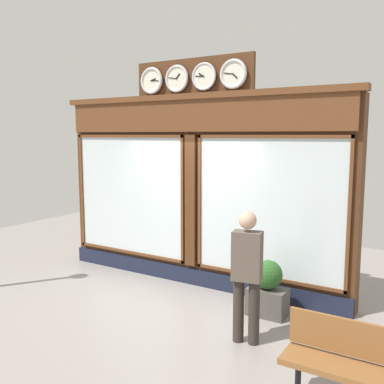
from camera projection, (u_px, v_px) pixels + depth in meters
name	position (u px, v px, depth m)	size (l,w,h in m)	color
ground_plane	(72.00, 350.00, 5.27)	(14.00, 14.00, 0.00)	gray
shop_facade	(196.00, 188.00, 7.51)	(5.61, 0.42, 3.88)	#4C2B16
pedestrian	(247.00, 272.00, 5.35)	(0.40, 0.29, 1.69)	#312A24
planter_box	(267.00, 302.00, 6.27)	(0.56, 0.36, 0.40)	#4C4742
planter_shrub	(268.00, 275.00, 6.21)	(0.42, 0.42, 0.42)	#285623
street_bench	(359.00, 362.00, 3.99)	(1.40, 0.40, 0.87)	brown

